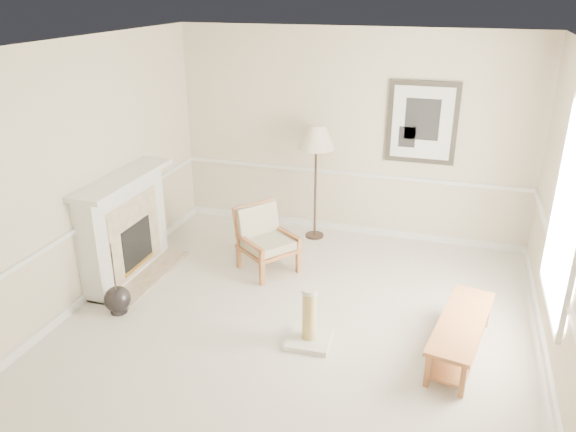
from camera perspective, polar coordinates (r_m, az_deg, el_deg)
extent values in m
plane|color=silver|center=(6.07, 0.64, -11.61)|extent=(5.50, 5.50, 0.00)
cube|color=beige|center=(7.94, 6.43, 8.15)|extent=(5.00, 0.04, 2.90)
cube|color=beige|center=(3.18, -14.19, -16.25)|extent=(5.00, 0.04, 2.90)
cube|color=beige|center=(6.51, -20.93, 3.54)|extent=(0.04, 5.50, 2.90)
cube|color=white|center=(5.04, 0.78, 16.79)|extent=(5.00, 5.50, 0.04)
cube|color=white|center=(8.38, 5.99, -1.19)|extent=(4.95, 0.04, 0.10)
cube|color=white|center=(8.08, 6.24, 4.34)|extent=(4.95, 0.04, 0.05)
cube|color=white|center=(5.65, 26.66, 0.32)|extent=(0.03, 1.20, 1.80)
cube|color=white|center=(5.65, 26.56, 0.33)|extent=(0.05, 1.34, 1.94)
cube|color=black|center=(7.74, 13.47, 9.21)|extent=(0.92, 0.04, 1.10)
cube|color=white|center=(7.71, 13.45, 9.17)|extent=(0.78, 0.01, 0.96)
cube|color=black|center=(7.70, 13.48, 9.52)|extent=(0.45, 0.01, 0.55)
cube|color=white|center=(7.17, -16.30, -1.24)|extent=(0.28, 1.50, 1.25)
cube|color=white|center=(6.91, -16.53, 3.68)|extent=(0.46, 1.64, 0.06)
cube|color=#C6B28E|center=(7.12, -15.25, -1.94)|extent=(0.02, 1.05, 0.95)
cube|color=black|center=(7.17, -15.08, -2.90)|extent=(0.02, 0.62, 0.58)
cube|color=gold|center=(7.28, -14.84, -4.75)|extent=(0.01, 0.66, 0.05)
cube|color=#C6B28E|center=(7.34, -14.73, -5.76)|extent=(0.60, 1.50, 0.03)
sphere|color=black|center=(6.57, -16.94, -8.07)|extent=(0.29, 0.29, 0.29)
cylinder|color=black|center=(6.63, -16.82, -9.00)|extent=(0.19, 0.19, 0.08)
cylinder|color=black|center=(6.39, -17.32, -5.11)|extent=(0.09, 0.10, 0.46)
cylinder|color=black|center=(6.41, -17.29, -5.40)|extent=(0.11, 0.12, 0.38)
cylinder|color=black|center=(6.38, -17.36, -4.81)|extent=(0.05, 0.06, 0.54)
cube|color=brown|center=(6.84, -2.66, -5.74)|extent=(0.07, 0.07, 0.33)
cube|color=brown|center=(7.25, -5.01, -4.06)|extent=(0.07, 0.07, 0.33)
cube|color=brown|center=(7.11, 1.05, -4.54)|extent=(0.07, 0.07, 0.33)
cube|color=brown|center=(7.51, -1.42, -2.99)|extent=(0.07, 0.07, 0.33)
cube|color=brown|center=(7.11, -2.02, -3.29)|extent=(0.87, 0.87, 0.04)
cube|color=brown|center=(7.21, -3.29, -0.53)|extent=(0.49, 0.58, 0.48)
cube|color=brown|center=(6.91, -3.93, -2.74)|extent=(0.52, 0.42, 0.04)
cube|color=brown|center=(7.19, -0.22, -1.67)|extent=(0.52, 0.42, 0.04)
cube|color=silver|center=(7.08, -2.03, -2.71)|extent=(0.79, 0.79, 0.11)
cube|color=silver|center=(7.17, -3.06, -0.54)|extent=(0.48, 0.55, 0.43)
cylinder|color=black|center=(8.18, 2.70, -1.97)|extent=(0.27, 0.27, 0.03)
cylinder|color=black|center=(7.90, 2.80, 2.98)|extent=(0.03, 0.03, 1.48)
cone|color=beige|center=(7.69, 2.90, 8.02)|extent=(0.64, 0.64, 0.32)
cube|color=brown|center=(5.79, 17.27, -10.23)|extent=(0.65, 1.42, 0.04)
cube|color=brown|center=(5.94, 16.97, -12.46)|extent=(0.57, 1.31, 0.03)
cube|color=brown|center=(5.41, 14.00, -14.94)|extent=(0.06, 0.06, 0.35)
cube|color=brown|center=(5.37, 17.34, -15.66)|extent=(0.06, 0.06, 0.35)
cube|color=brown|center=(6.44, 16.82, -8.65)|extent=(0.06, 0.06, 0.35)
cube|color=brown|center=(6.41, 19.57, -9.19)|extent=(0.06, 0.06, 0.35)
cube|color=silver|center=(5.90, 2.14, -12.44)|extent=(0.46, 0.46, 0.05)
cylinder|color=tan|center=(5.73, 2.18, -10.07)|extent=(0.14, 0.14, 0.52)
cylinder|color=silver|center=(5.59, 2.22, -7.61)|extent=(0.16, 0.16, 0.04)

